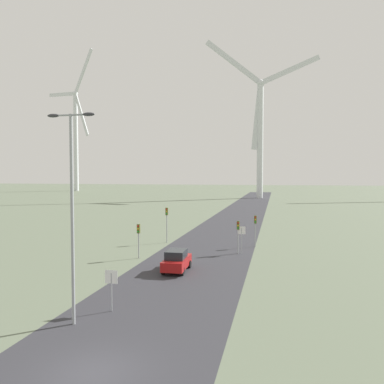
{
  "coord_description": "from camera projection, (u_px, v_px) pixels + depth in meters",
  "views": [
    {
      "loc": [
        7.31,
        -13.84,
        8.19
      ],
      "look_at": [
        0.0,
        18.48,
        6.69
      ],
      "focal_mm": 35.0,
      "sensor_mm": 36.0,
      "label": 1
    }
  ],
  "objects": [
    {
      "name": "streetlamp",
      "position": [
        72.0,
        196.0,
        20.22
      ],
      "size": [
        2.79,
        0.32,
        11.51
      ],
      "color": "#93999E",
      "rests_on": "ground"
    },
    {
      "name": "car_approaching",
      "position": [
        177.0,
        261.0,
        31.82
      ],
      "size": [
        1.93,
        4.15,
        1.83
      ],
      "color": "maroon",
      "rests_on": "ground"
    },
    {
      "name": "traffic_light_post_near_right",
      "position": [
        238.0,
        230.0,
        38.94
      ],
      "size": [
        0.28,
        0.34,
        3.41
      ],
      "color": "#93999E",
      "rests_on": "ground"
    },
    {
      "name": "traffic_light_post_near_left",
      "position": [
        139.0,
        233.0,
        36.65
      ],
      "size": [
        0.28,
        0.34,
        3.39
      ],
      "color": "#93999E",
      "rests_on": "ground"
    },
    {
      "name": "stop_sign_near",
      "position": [
        111.0,
        283.0,
        22.4
      ],
      "size": [
        0.81,
        0.07,
        2.5
      ],
      "color": "#93999E",
      "rests_on": "ground"
    },
    {
      "name": "wind_turbine_far_left",
      "position": [
        76.0,
        130.0,
        193.06
      ],
      "size": [
        35.28,
        17.65,
        70.47
      ],
      "color": "silver",
      "rests_on": "ground"
    },
    {
      "name": "wind_turbine_left",
      "position": [
        260.0,
        124.0,
        132.87
      ],
      "size": [
        39.54,
        13.57,
        55.14
      ],
      "color": "silver",
      "rests_on": "ground"
    },
    {
      "name": "traffic_light_post_mid_right",
      "position": [
        255.0,
        224.0,
        42.56
      ],
      "size": [
        0.28,
        0.34,
        3.58
      ],
      "color": "#93999E",
      "rests_on": "ground"
    },
    {
      "name": "traffic_light_post_mid_left",
      "position": [
        167.0,
        217.0,
        45.13
      ],
      "size": [
        0.28,
        0.34,
        4.26
      ],
      "color": "#93999E",
      "rests_on": "ground"
    },
    {
      "name": "stop_sign_far",
      "position": [
        242.0,
        235.0,
        38.86
      ],
      "size": [
        0.81,
        0.07,
        2.85
      ],
      "color": "#93999E",
      "rests_on": "ground"
    },
    {
      "name": "road_surface",
      "position": [
        231.0,
        224.0,
        62.23
      ],
      "size": [
        10.0,
        240.0,
        0.01
      ],
      "color": "#2D2D33",
      "rests_on": "ground"
    },
    {
      "name": "ground_plane",
      "position": [
        94.0,
        373.0,
        15.46
      ],
      "size": [
        600.0,
        600.0,
        0.0
      ],
      "primitive_type": "plane",
      "color": "#5B6651"
    }
  ]
}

